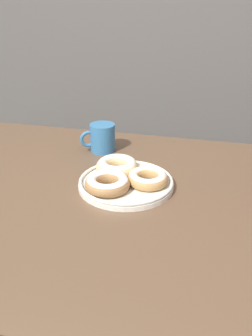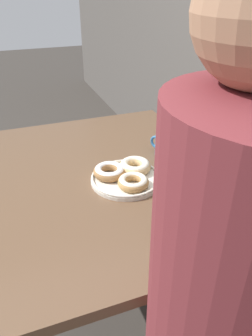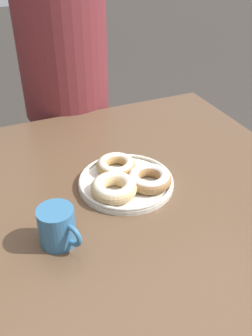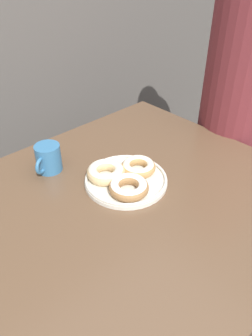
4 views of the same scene
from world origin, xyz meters
name	(u,v)px [view 1 (image 1 of 4)]	position (x,y,z in m)	size (l,w,h in m)	color
dining_table	(92,214)	(0.00, 0.21, 0.67)	(1.20, 0.98, 0.74)	brown
donut_plate	(124,178)	(0.08, 0.27, 0.77)	(0.28, 0.28, 0.06)	silver
coffee_mug	(102,137)	(-0.06, 0.51, 0.79)	(0.12, 0.09, 0.10)	teal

